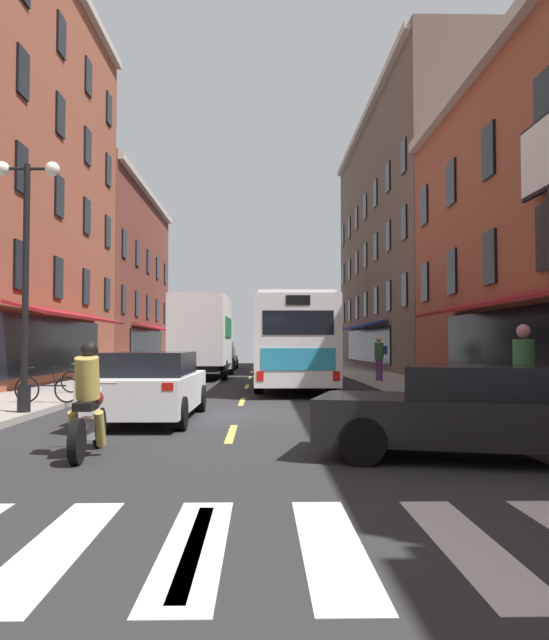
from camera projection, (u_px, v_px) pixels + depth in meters
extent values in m
cube|color=#28282B|center=(238.00, 415.00, 15.17)|extent=(34.80, 80.00, 0.10)
cube|color=#DBCC4C|center=(194.00, 545.00, 5.18)|extent=(0.14, 2.40, 0.01)
cube|color=#DBCC4C|center=(231.00, 433.00, 11.67)|extent=(0.14, 2.40, 0.01)
cube|color=#DBCC4C|center=(242.00, 402.00, 18.17)|extent=(0.14, 2.40, 0.01)
cube|color=#DBCC4C|center=(247.00, 386.00, 24.66)|extent=(0.14, 2.40, 0.01)
cube|color=#DBCC4C|center=(250.00, 378.00, 31.16)|extent=(0.14, 2.40, 0.01)
cube|color=#DBCC4C|center=(252.00, 372.00, 37.65)|extent=(0.14, 2.40, 0.01)
cube|color=#DBCC4C|center=(253.00, 368.00, 44.14)|extent=(0.14, 2.40, 0.01)
cube|color=#DBCC4C|center=(254.00, 365.00, 50.64)|extent=(0.14, 2.40, 0.01)
cube|color=silver|center=(56.00, 546.00, 5.16)|extent=(0.50, 2.80, 0.01)
cube|color=silver|center=(194.00, 545.00, 5.18)|extent=(0.50, 2.80, 0.01)
cube|color=silver|center=(331.00, 544.00, 5.20)|extent=(0.50, 2.80, 0.01)
cube|color=silver|center=(467.00, 544.00, 5.23)|extent=(0.50, 2.80, 0.01)
cube|color=gray|center=(488.00, 410.00, 15.30)|extent=(3.00, 80.00, 0.14)
cube|color=black|center=(57.00, 346.00, 25.07)|extent=(0.10, 12.00, 2.10)
cube|color=maroon|center=(76.00, 315.00, 25.13)|extent=(1.38, 11.20, 0.44)
cube|color=black|center=(20.00, 265.00, 21.17)|extent=(0.10, 1.00, 1.60)
cube|color=black|center=(58.00, 278.00, 25.17)|extent=(0.10, 1.00, 1.60)
cube|color=black|center=(86.00, 287.00, 29.16)|extent=(0.10, 1.00, 1.60)
cube|color=black|center=(107.00, 294.00, 33.16)|extent=(0.10, 1.00, 1.60)
cube|color=black|center=(21.00, 168.00, 21.29)|extent=(0.10, 1.00, 1.60)
cube|color=black|center=(59.00, 196.00, 25.28)|extent=(0.10, 1.00, 1.60)
cube|color=black|center=(87.00, 216.00, 29.28)|extent=(0.10, 1.00, 1.60)
cube|color=black|center=(108.00, 232.00, 33.28)|extent=(0.10, 1.00, 1.60)
cube|color=black|center=(23.00, 73.00, 21.41)|extent=(0.10, 1.00, 1.60)
cube|color=black|center=(60.00, 115.00, 25.40)|extent=(0.10, 1.00, 1.60)
cube|color=black|center=(88.00, 147.00, 29.40)|extent=(0.10, 1.00, 1.60)
cube|color=black|center=(108.00, 170.00, 33.40)|extent=(0.10, 1.00, 1.60)
cube|color=black|center=(61.00, 35.00, 25.52)|extent=(0.10, 1.00, 1.60)
cube|color=black|center=(88.00, 77.00, 29.52)|extent=(0.10, 1.00, 1.60)
cube|color=black|center=(109.00, 109.00, 33.52)|extent=(0.10, 1.00, 1.60)
cube|color=brown|center=(90.00, 278.00, 45.14)|extent=(8.00, 19.90, 12.43)
cube|color=#B2AD9E|center=(150.00, 195.00, 45.44)|extent=(0.44, 19.40, 0.40)
cube|color=black|center=(148.00, 345.00, 45.05)|extent=(0.10, 12.00, 2.10)
cube|color=maroon|center=(158.00, 328.00, 45.11)|extent=(1.38, 11.20, 0.44)
cube|color=black|center=(124.00, 299.00, 37.15)|extent=(0.10, 1.00, 1.60)
cube|color=black|center=(137.00, 304.00, 41.15)|extent=(0.10, 1.00, 1.60)
cube|color=black|center=(148.00, 307.00, 45.15)|extent=(0.10, 1.00, 1.60)
cube|color=black|center=(157.00, 310.00, 49.14)|extent=(0.10, 1.00, 1.60)
cube|color=black|center=(165.00, 313.00, 53.14)|extent=(0.10, 1.00, 1.60)
cube|color=black|center=(124.00, 244.00, 37.27)|extent=(0.10, 1.00, 1.60)
cube|color=black|center=(137.00, 254.00, 41.27)|extent=(0.10, 1.00, 1.60)
cube|color=black|center=(148.00, 262.00, 45.27)|extent=(0.10, 1.00, 1.60)
cube|color=black|center=(157.00, 268.00, 49.26)|extent=(0.10, 1.00, 1.60)
cube|color=black|center=(165.00, 274.00, 53.26)|extent=(0.10, 1.00, 1.60)
cube|color=black|center=(548.00, 347.00, 15.38)|extent=(0.10, 16.00, 2.10)
cube|color=maroon|center=(518.00, 297.00, 15.41)|extent=(1.38, 14.93, 0.44)
cube|color=black|center=(546.00, 236.00, 15.48)|extent=(0.10, 1.00, 1.60)
cube|color=black|center=(490.00, 258.00, 19.29)|extent=(0.10, 1.00, 1.60)
cube|color=black|center=(452.00, 272.00, 23.09)|extent=(0.10, 1.00, 1.60)
cube|color=black|center=(425.00, 282.00, 26.90)|extent=(0.10, 1.00, 1.60)
cube|color=black|center=(544.00, 104.00, 15.60)|extent=(0.10, 1.00, 1.60)
cube|color=black|center=(489.00, 151.00, 19.41)|extent=(0.10, 1.00, 1.60)
cube|color=black|center=(451.00, 183.00, 23.21)|extent=(0.10, 1.00, 1.60)
cube|color=black|center=(424.00, 206.00, 27.02)|extent=(0.10, 1.00, 1.60)
cube|color=brown|center=(427.00, 242.00, 42.36)|extent=(8.00, 26.57, 16.61)
cube|color=#B2AD9E|center=(364.00, 122.00, 42.57)|extent=(0.44, 26.07, 0.40)
cube|color=black|center=(366.00, 345.00, 42.03)|extent=(0.10, 16.00, 2.10)
cube|color=navy|center=(355.00, 327.00, 42.06)|extent=(1.38, 14.93, 0.44)
cube|color=black|center=(405.00, 290.00, 30.71)|extent=(0.10, 1.00, 1.60)
cube|color=black|center=(389.00, 296.00, 34.51)|extent=(0.10, 1.00, 1.60)
cube|color=black|center=(376.00, 301.00, 38.32)|extent=(0.10, 1.00, 1.60)
cube|color=black|center=(366.00, 304.00, 42.12)|extent=(0.10, 1.00, 1.60)
cube|color=black|center=(357.00, 308.00, 45.93)|extent=(0.10, 1.00, 1.60)
cube|color=black|center=(350.00, 311.00, 49.74)|extent=(0.10, 1.00, 1.60)
cube|color=black|center=(343.00, 313.00, 53.54)|extent=(0.10, 1.00, 1.60)
cube|color=black|center=(404.00, 223.00, 30.83)|extent=(0.10, 1.00, 1.60)
cube|color=black|center=(388.00, 236.00, 34.63)|extent=(0.10, 1.00, 1.60)
cube|color=black|center=(376.00, 247.00, 38.44)|extent=(0.10, 1.00, 1.60)
cube|color=black|center=(366.00, 256.00, 42.24)|extent=(0.10, 1.00, 1.60)
cube|color=black|center=(357.00, 263.00, 46.05)|extent=(0.10, 1.00, 1.60)
cube|color=black|center=(350.00, 269.00, 49.86)|extent=(0.10, 1.00, 1.60)
cube|color=black|center=(343.00, 274.00, 53.66)|extent=(0.10, 1.00, 1.60)
cube|color=black|center=(404.00, 156.00, 30.95)|extent=(0.10, 1.00, 1.60)
cube|color=black|center=(388.00, 177.00, 34.75)|extent=(0.10, 1.00, 1.60)
cube|color=black|center=(376.00, 193.00, 38.56)|extent=(0.10, 1.00, 1.60)
cube|color=black|center=(365.00, 207.00, 42.36)|extent=(0.10, 1.00, 1.60)
cube|color=black|center=(357.00, 218.00, 46.17)|extent=(0.10, 1.00, 1.60)
cube|color=black|center=(349.00, 228.00, 49.98)|extent=(0.10, 1.00, 1.60)
cube|color=black|center=(343.00, 236.00, 53.78)|extent=(0.10, 1.00, 1.60)
cube|color=white|center=(548.00, 150.00, 14.54)|extent=(0.04, 2.95, 1.58)
cube|color=silver|center=(292.00, 341.00, 24.68)|extent=(2.75, 12.18, 2.76)
cube|color=silver|center=(292.00, 304.00, 24.73)|extent=(2.53, 10.98, 0.16)
cube|color=black|center=(291.00, 336.00, 24.98)|extent=(2.75, 9.79, 0.96)
cube|color=#193899|center=(292.00, 371.00, 24.64)|extent=(2.77, 11.79, 0.36)
cube|color=black|center=(288.00, 338.00, 30.71)|extent=(2.25, 0.16, 1.10)
cube|color=black|center=(298.00, 323.00, 18.67)|extent=(2.05, 0.15, 0.70)
cube|color=teal|center=(298.00, 359.00, 18.62)|extent=(2.15, 0.13, 0.64)
cube|color=black|center=(298.00, 300.00, 18.68)|extent=(0.70, 0.11, 0.28)
cube|color=red|center=(260.00, 376.00, 18.59)|extent=(0.20, 0.08, 0.28)
cube|color=red|center=(336.00, 376.00, 18.60)|extent=(0.20, 0.08, 0.28)
cylinder|color=black|center=(262.00, 369.00, 28.70)|extent=(0.32, 1.00, 1.00)
cylinder|color=black|center=(315.00, 369.00, 28.71)|extent=(0.32, 1.00, 1.00)
cylinder|color=black|center=(259.00, 378.00, 21.06)|extent=(0.32, 1.00, 1.00)
cylinder|color=black|center=(331.00, 378.00, 21.07)|extent=(0.32, 1.00, 1.00)
cube|color=white|center=(210.00, 345.00, 33.91)|extent=(2.34, 2.38, 2.40)
cube|color=black|center=(212.00, 330.00, 35.07)|extent=(2.00, 0.13, 0.80)
cube|color=silver|center=(202.00, 331.00, 29.88)|extent=(2.50, 5.82, 3.07)
cube|color=#196633|center=(228.00, 327.00, 29.89)|extent=(0.12, 3.47, 0.90)
cube|color=black|center=(204.00, 366.00, 30.98)|extent=(2.03, 7.75, 0.24)
cylinder|color=black|center=(189.00, 367.00, 33.66)|extent=(0.30, 0.90, 0.90)
cylinder|color=black|center=(231.00, 367.00, 33.67)|extent=(0.30, 0.90, 0.90)
cylinder|color=black|center=(175.00, 370.00, 28.94)|extent=(0.30, 0.90, 0.90)
cylinder|color=black|center=(224.00, 370.00, 28.95)|extent=(0.30, 0.90, 0.90)
cube|color=#144723|center=(221.00, 361.00, 41.33)|extent=(1.97, 4.51, 0.63)
cube|color=black|center=(221.00, 352.00, 41.17)|extent=(1.78, 2.45, 0.54)
cube|color=red|center=(206.00, 358.00, 39.12)|extent=(0.20, 0.06, 0.14)
cube|color=red|center=(231.00, 358.00, 39.12)|extent=(0.20, 0.06, 0.14)
cylinder|color=black|center=(209.00, 364.00, 42.86)|extent=(0.23, 0.64, 0.64)
cylinder|color=black|center=(236.00, 364.00, 42.87)|extent=(0.23, 0.64, 0.64)
cylinder|color=black|center=(204.00, 365.00, 39.78)|extent=(0.23, 0.64, 0.64)
cylinder|color=black|center=(234.00, 365.00, 39.79)|extent=(0.23, 0.64, 0.64)
cube|color=black|center=(485.00, 420.00, 9.05)|extent=(4.93, 2.92, 0.63)
cube|color=black|center=(498.00, 383.00, 9.03)|extent=(2.83, 2.23, 0.47)
cylinder|color=black|center=(363.00, 442.00, 8.59)|extent=(0.67, 0.38, 0.64)
cylinder|color=black|center=(374.00, 426.00, 10.25)|extent=(0.67, 0.38, 0.64)
cube|color=silver|center=(151.00, 392.00, 13.78)|extent=(1.92, 4.82, 0.73)
cube|color=black|center=(149.00, 364.00, 13.61)|extent=(1.73, 2.61, 0.51)
cube|color=red|center=(84.00, 387.00, 11.41)|extent=(0.20, 0.06, 0.14)
cube|color=red|center=(168.00, 387.00, 11.42)|extent=(0.20, 0.06, 0.14)
cylinder|color=black|center=(127.00, 398.00, 15.46)|extent=(0.23, 0.64, 0.64)
cylinder|color=black|center=(200.00, 398.00, 15.47)|extent=(0.23, 0.64, 0.64)
cylinder|color=black|center=(87.00, 414.00, 12.07)|extent=(0.23, 0.64, 0.64)
cylinder|color=black|center=(180.00, 414.00, 12.08)|extent=(0.23, 0.64, 0.64)
cylinder|color=black|center=(99.00, 428.00, 10.12)|extent=(0.13, 0.62, 0.62)
cylinder|color=black|center=(77.00, 442.00, 8.67)|extent=(0.15, 0.62, 0.62)
cylinder|color=#B2B2B7|center=(98.00, 409.00, 10.01)|extent=(0.08, 0.33, 0.68)
ellipsoid|color=maroon|center=(92.00, 398.00, 9.59)|extent=(0.34, 0.57, 0.28)
cube|color=black|center=(86.00, 406.00, 9.19)|extent=(0.28, 0.57, 0.12)
cube|color=#B2B2B7|center=(89.00, 428.00, 9.40)|extent=(0.26, 0.41, 0.30)
cylinder|color=#B2B2B7|center=(97.00, 383.00, 9.92)|extent=(0.62, 0.07, 0.04)
cylinder|color=#B29947|center=(87.00, 378.00, 9.27)|extent=(0.36, 0.47, 0.66)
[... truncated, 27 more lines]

